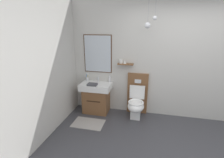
% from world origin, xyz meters
% --- Properties ---
extents(wall_back, '(5.18, 0.45, 2.70)m').
position_xyz_m(wall_back, '(-0.02, 1.65, 1.35)').
color(wall_back, beige).
rests_on(wall_back, ground).
extents(wall_left, '(0.12, 3.42, 2.70)m').
position_xyz_m(wall_left, '(-2.53, 0.00, 1.35)').
color(wall_left, beige).
rests_on(wall_left, ground).
extents(bath_mat, '(0.68, 0.44, 0.01)m').
position_xyz_m(bath_mat, '(-1.88, 0.79, 0.01)').
color(bath_mat, '#9E9993').
rests_on(bath_mat, ground).
extents(vanity_sink_left, '(0.73, 0.49, 0.73)m').
position_xyz_m(vanity_sink_left, '(-1.88, 1.38, 0.39)').
color(vanity_sink_left, brown).
rests_on(vanity_sink_left, ground).
extents(tap_on_left_sink, '(0.03, 0.13, 0.11)m').
position_xyz_m(tap_on_left_sink, '(-1.88, 1.56, 0.81)').
color(tap_on_left_sink, silver).
rests_on(tap_on_left_sink, vanity_sink_left).
extents(toilet, '(0.48, 0.63, 1.00)m').
position_xyz_m(toilet, '(-0.89, 1.39, 0.38)').
color(toilet, brown).
rests_on(toilet, ground).
extents(toothbrush_cup, '(0.07, 0.07, 0.21)m').
position_xyz_m(toothbrush_cup, '(-2.16, 1.55, 0.79)').
color(toothbrush_cup, silver).
rests_on(toothbrush_cup, vanity_sink_left).
extents(soap_dispenser, '(0.06, 0.06, 0.18)m').
position_xyz_m(soap_dispenser, '(-1.58, 1.56, 0.81)').
color(soap_dispenser, white).
rests_on(soap_dispenser, vanity_sink_left).
extents(folded_hand_towel, '(0.22, 0.16, 0.04)m').
position_xyz_m(folded_hand_towel, '(-1.92, 1.24, 0.76)').
color(folded_hand_towel, '#47474C').
rests_on(folded_hand_towel, vanity_sink_left).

